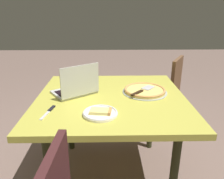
# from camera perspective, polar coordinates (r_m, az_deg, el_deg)

# --- Properties ---
(ground_plane) EXTENTS (12.00, 12.00, 0.00)m
(ground_plane) POSITION_cam_1_polar(r_m,az_deg,el_deg) (2.10, -0.18, -21.08)
(ground_plane) COLOR #745D54
(dining_table) EXTENTS (1.13, 1.09, 0.75)m
(dining_table) POSITION_cam_1_polar(r_m,az_deg,el_deg) (1.73, -0.21, -4.16)
(dining_table) COLOR #AFA940
(dining_table) RESTS_ON ground_plane
(laptop) EXTENTS (0.39, 0.37, 0.25)m
(laptop) POSITION_cam_1_polar(r_m,az_deg,el_deg) (1.74, -9.24, 0.39)
(laptop) COLOR #BABBB6
(laptop) RESTS_ON dining_table
(pizza_plate) EXTENTS (0.23, 0.23, 0.04)m
(pizza_plate) POSITION_cam_1_polar(r_m,az_deg,el_deg) (1.42, -3.01, -6.00)
(pizza_plate) COLOR white
(pizza_plate) RESTS_ON dining_table
(pizza_tray) EXTENTS (0.36, 0.36, 0.04)m
(pizza_tray) POSITION_cam_1_polar(r_m,az_deg,el_deg) (1.79, 8.43, -0.23)
(pizza_tray) COLOR #A2AAAB
(pizza_tray) RESTS_ON dining_table
(table_knife) EXTENTS (0.06, 0.20, 0.01)m
(table_knife) POSITION_cam_1_polar(r_m,az_deg,el_deg) (1.52, -15.91, -5.36)
(table_knife) COLOR silver
(table_knife) RESTS_ON dining_table
(chair_far) EXTENTS (0.52, 0.52, 0.88)m
(chair_far) POSITION_cam_1_polar(r_m,az_deg,el_deg) (2.62, 13.78, 0.07)
(chair_far) COLOR brown
(chair_far) RESTS_ON ground_plane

